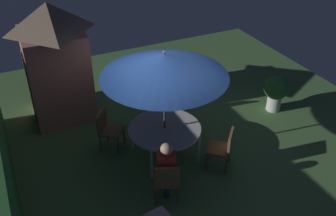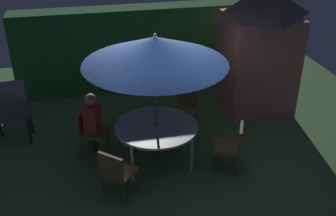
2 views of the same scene
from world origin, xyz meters
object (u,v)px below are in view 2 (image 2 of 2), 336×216
at_px(chair_toward_hedge, 233,144).
at_px(chair_toward_house, 185,106).
at_px(garden_shed, 259,48).
at_px(chair_near_shed, 89,129).
at_px(patio_umbrella, 155,50).
at_px(bbq_grill, 9,103).
at_px(person_in_red, 92,117).
at_px(chair_far_side, 116,171).
at_px(patio_table, 156,128).

relative_size(chair_toward_hedge, chair_toward_house, 1.00).
distance_m(garden_shed, chair_toward_house, 2.12).
bearing_deg(chair_toward_hedge, chair_near_shed, 155.96).
xyz_separation_m(patio_umbrella, chair_toward_house, (0.80, 0.99, -1.65)).
xyz_separation_m(bbq_grill, chair_toward_house, (3.47, -0.30, -0.33)).
bearing_deg(chair_near_shed, person_in_red, -23.18).
distance_m(garden_shed, chair_far_side, 4.36).
bearing_deg(chair_toward_house, chair_near_shed, -166.61).
distance_m(chair_near_shed, chair_far_side, 1.48).
relative_size(patio_table, chair_far_side, 1.68).
bearing_deg(garden_shed, chair_toward_hedge, -121.78).
xyz_separation_m(patio_umbrella, chair_near_shed, (-1.20, 0.51, -1.65)).
bearing_deg(chair_toward_hedge, chair_far_side, -170.95).
height_order(patio_umbrella, chair_far_side, patio_umbrella).
relative_size(chair_near_shed, person_in_red, 0.71).
height_order(chair_toward_house, person_in_red, person_in_red).
distance_m(garden_shed, bbq_grill, 5.32).
bearing_deg(patio_umbrella, patio_table, -99.46).
bearing_deg(chair_near_shed, chair_toward_house, 13.39).
bearing_deg(chair_toward_house, patio_umbrella, -129.00).
bearing_deg(bbq_grill, chair_toward_house, -4.97).
distance_m(chair_near_shed, person_in_red, 0.28).
relative_size(patio_table, bbq_grill, 1.26).
bearing_deg(garden_shed, patio_umbrella, -148.67).
height_order(garden_shed, patio_umbrella, garden_shed).
bearing_deg(chair_toward_hedge, person_in_red, 155.93).
bearing_deg(bbq_grill, chair_far_side, -50.31).
xyz_separation_m(chair_near_shed, chair_toward_hedge, (2.46, -1.10, 0.00)).
bearing_deg(patio_umbrella, person_in_red, 156.82).
bearing_deg(person_in_red, chair_near_shed, 156.82).
bearing_deg(patio_umbrella, bbq_grill, 154.24).
distance_m(bbq_grill, chair_toward_house, 3.50).
bearing_deg(chair_toward_house, chair_far_side, -130.65).
distance_m(bbq_grill, person_in_red, 1.75).
bearing_deg(chair_toward_house, person_in_red, -165.13).
xyz_separation_m(garden_shed, person_in_red, (-3.72, -1.11, -0.66)).
height_order(chair_far_side, chair_toward_hedge, same).
xyz_separation_m(patio_umbrella, bbq_grill, (-2.67, 1.29, -1.32)).
xyz_separation_m(garden_shed, bbq_grill, (-5.28, -0.30, -0.59)).
bearing_deg(chair_toward_house, chair_toward_hedge, -73.58).
bearing_deg(person_in_red, patio_umbrella, -23.18).
relative_size(chair_toward_hedge, person_in_red, 0.71).
xyz_separation_m(chair_far_side, chair_toward_hedge, (2.10, 0.33, 0.00)).
xyz_separation_m(patio_table, chair_far_side, (-0.84, -0.92, -0.17)).
relative_size(garden_shed, chair_toward_hedge, 3.14).
bearing_deg(bbq_grill, chair_toward_hedge, -25.47).
height_order(patio_table, chair_toward_house, chair_toward_house).
xyz_separation_m(patio_umbrella, chair_toward_hedge, (1.26, -0.58, -1.65)).
xyz_separation_m(patio_umbrella, chair_far_side, (-0.84, -0.92, -1.65)).
bearing_deg(chair_toward_hedge, garden_shed, 58.22).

